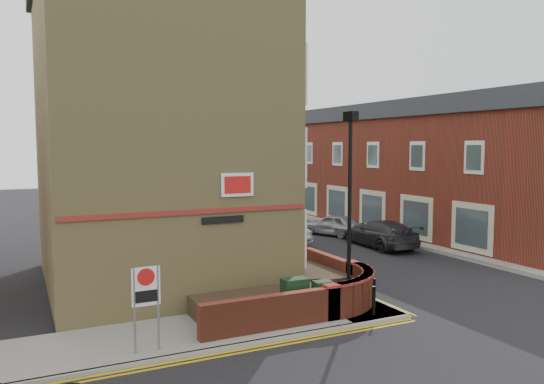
{
  "coord_description": "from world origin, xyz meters",
  "views": [
    {
      "loc": [
        -7.84,
        -12.68,
        5.36
      ],
      "look_at": [
        0.23,
        4.0,
        3.74
      ],
      "focal_mm": 35.0,
      "sensor_mm": 36.0,
      "label": 1
    }
  ],
  "objects_px": {
    "zone_sign": "(146,293)",
    "silver_car_near": "(273,230)",
    "lamppost": "(350,210)",
    "utility_cabinet_large": "(295,298)"
  },
  "relations": [
    {
      "from": "zone_sign",
      "to": "silver_car_near",
      "type": "height_order",
      "value": "zone_sign"
    },
    {
      "from": "lamppost",
      "to": "utility_cabinet_large",
      "type": "height_order",
      "value": "lamppost"
    },
    {
      "from": "utility_cabinet_large",
      "to": "silver_car_near",
      "type": "distance_m",
      "value": 12.85
    },
    {
      "from": "zone_sign",
      "to": "silver_car_near",
      "type": "distance_m",
      "value": 15.95
    },
    {
      "from": "lamppost",
      "to": "silver_car_near",
      "type": "height_order",
      "value": "lamppost"
    },
    {
      "from": "zone_sign",
      "to": "utility_cabinet_large",
      "type": "bearing_deg",
      "value": 9.69
    },
    {
      "from": "utility_cabinet_large",
      "to": "silver_car_near",
      "type": "bearing_deg",
      "value": 67.17
    },
    {
      "from": "utility_cabinet_large",
      "to": "zone_sign",
      "type": "distance_m",
      "value": 4.86
    },
    {
      "from": "utility_cabinet_large",
      "to": "zone_sign",
      "type": "height_order",
      "value": "zone_sign"
    },
    {
      "from": "lamppost",
      "to": "zone_sign",
      "type": "height_order",
      "value": "lamppost"
    }
  ]
}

